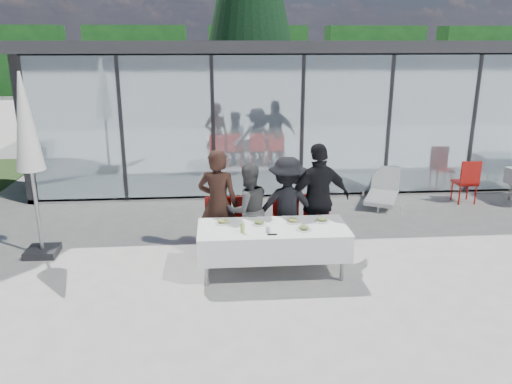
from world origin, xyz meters
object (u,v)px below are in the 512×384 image
(plate_extra, at_px, (304,228))
(juice_bottle, at_px, (242,228))
(diner_chair_c, at_px, (286,222))
(market_umbrella, at_px, (27,136))
(diner_b, at_px, (248,210))
(diner_c, at_px, (287,206))
(diner_a, at_px, (218,204))
(diner_chair_a, at_px, (219,224))
(plate_c, at_px, (293,221))
(dining_table, at_px, (273,240))
(diner_d, at_px, (319,199))
(plate_a, at_px, (223,222))
(plate_d, at_px, (322,220))
(spare_chair_b, at_px, (467,180))
(folded_eyeglasses, at_px, (272,234))
(lounger, at_px, (383,191))
(diner_chair_d, at_px, (317,221))
(diner_chair_b, at_px, (248,223))
(plate_b, at_px, (259,223))

(plate_extra, height_order, juice_bottle, juice_bottle)
(diner_chair_c, xyz_separation_m, market_umbrella, (-4.08, 0.21, 1.48))
(diner_b, height_order, diner_c, diner_c)
(diner_a, xyz_separation_m, diner_chair_a, (0.00, 0.03, -0.36))
(diner_chair_a, bearing_deg, plate_c, -26.54)
(dining_table, xyz_separation_m, diner_d, (0.83, 0.72, 0.40))
(diner_chair_c, xyz_separation_m, plate_a, (-1.07, -0.54, 0.24))
(market_umbrella, bearing_deg, diner_b, -4.03)
(plate_d, xyz_separation_m, spare_chair_b, (3.81, 2.89, -0.24))
(folded_eyeglasses, bearing_deg, lounger, 51.55)
(diner_chair_d, distance_m, juice_bottle, 1.64)
(diner_b, height_order, market_umbrella, market_umbrella)
(diner_chair_a, relative_size, market_umbrella, 0.33)
(diner_b, distance_m, plate_extra, 1.17)
(diner_chair_b, bearing_deg, diner_b, -90.00)
(plate_c, relative_size, market_umbrella, 0.08)
(diner_a, xyz_separation_m, plate_c, (1.15, -0.54, -0.13))
(plate_a, distance_m, spare_chair_b, 6.08)
(plate_b, relative_size, juice_bottle, 1.63)
(diner_chair_a, xyz_separation_m, diner_d, (1.65, -0.03, 0.40))
(diner_chair_b, relative_size, plate_c, 4.16)
(dining_table, bearing_deg, lounger, 49.40)
(diner_chair_c, bearing_deg, dining_table, -112.65)
(folded_eyeglasses, bearing_deg, plate_b, 108.61)
(market_umbrella, bearing_deg, diner_chair_a, -4.03)
(plate_c, bearing_deg, market_umbrella, 169.21)
(diner_a, height_order, plate_b, diner_a)
(diner_b, height_order, folded_eyeglasses, diner_b)
(diner_chair_d, distance_m, plate_b, 1.23)
(dining_table, xyz_separation_m, diner_chair_d, (0.83, 0.75, -0.00))
(plate_a, bearing_deg, folded_eyeglasses, -36.71)
(spare_chair_b, relative_size, market_umbrella, 0.33)
(diner_chair_c, bearing_deg, market_umbrella, 177.08)
(diner_d, bearing_deg, plate_a, 3.58)
(diner_chair_c, height_order, market_umbrella, market_umbrella)
(diner_chair_a, xyz_separation_m, spare_chair_b, (5.42, 2.32, 0.00))
(diner_chair_c, bearing_deg, plate_extra, -81.71)
(plate_b, bearing_deg, diner_d, 29.40)
(diner_b, bearing_deg, lounger, -158.41)
(plate_extra, bearing_deg, plate_a, 163.06)
(folded_eyeglasses, xyz_separation_m, lounger, (2.87, 3.61, -0.50))
(diner_chair_a, height_order, plate_extra, diner_chair_a)
(diner_c, height_order, spare_chair_b, diner_c)
(diner_chair_b, relative_size, plate_b, 4.16)
(dining_table, bearing_deg, plate_b, 146.05)
(plate_c, distance_m, plate_extra, 0.35)
(diner_chair_c, distance_m, plate_d, 0.78)
(diner_a, xyz_separation_m, juice_bottle, (0.35, -0.91, -0.08))
(juice_bottle, height_order, spare_chair_b, spare_chair_b)
(diner_a, relative_size, diner_b, 1.15)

